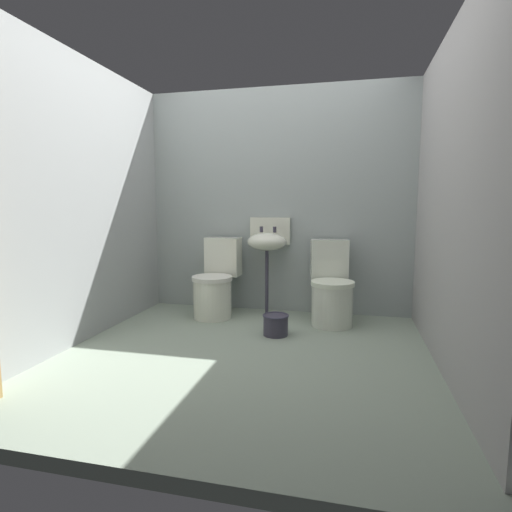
{
  "coord_description": "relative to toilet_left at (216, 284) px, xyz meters",
  "views": [
    {
      "loc": [
        0.76,
        -2.91,
        1.11
      ],
      "look_at": [
        0.0,
        0.32,
        0.7
      ],
      "focal_mm": 28.57,
      "sensor_mm": 36.0,
      "label": 1
    }
  ],
  "objects": [
    {
      "name": "sink",
      "position": [
        0.49,
        0.19,
        0.43
      ],
      "size": [
        0.42,
        0.35,
        0.99
      ],
      "color": "#363342",
      "rests_on": "ground"
    },
    {
      "name": "wall_right",
      "position": [
        1.98,
        -0.83,
        0.83
      ],
      "size": [
        0.1,
        2.76,
        2.31
      ],
      "primitive_type": "cube",
      "color": "#999797",
      "rests_on": "ground"
    },
    {
      "name": "ground_plane",
      "position": [
        0.56,
        -0.93,
        -0.36
      ],
      "size": [
        3.14,
        2.96,
        0.08
      ],
      "primitive_type": "cube",
      "color": "gray"
    },
    {
      "name": "toilet_right",
      "position": [
        1.15,
        0.0,
        0.0
      ],
      "size": [
        0.47,
        0.64,
        0.78
      ],
      "rotation": [
        0.0,
        0.0,
        3.31
      ],
      "color": "silver",
      "rests_on": "ground"
    },
    {
      "name": "wall_left",
      "position": [
        -0.86,
        -0.83,
        0.83
      ],
      "size": [
        0.1,
        2.76,
        2.31
      ],
      "primitive_type": "cube",
      "color": "#989D9C",
      "rests_on": "ground"
    },
    {
      "name": "toilet_left",
      "position": [
        0.0,
        0.0,
        0.0
      ],
      "size": [
        0.43,
        0.61,
        0.78
      ],
      "rotation": [
        0.0,
        0.0,
        3.07
      ],
      "color": "silver",
      "rests_on": "ground"
    },
    {
      "name": "wall_back",
      "position": [
        0.56,
        0.4,
        0.83
      ],
      "size": [
        3.14,
        0.1,
        2.31
      ],
      "primitive_type": "cube",
      "color": "#959E9D",
      "rests_on": "ground"
    },
    {
      "name": "bucket",
      "position": [
        0.71,
        -0.49,
        -0.23
      ],
      "size": [
        0.23,
        0.23,
        0.18
      ],
      "color": "#363342",
      "rests_on": "ground"
    }
  ]
}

